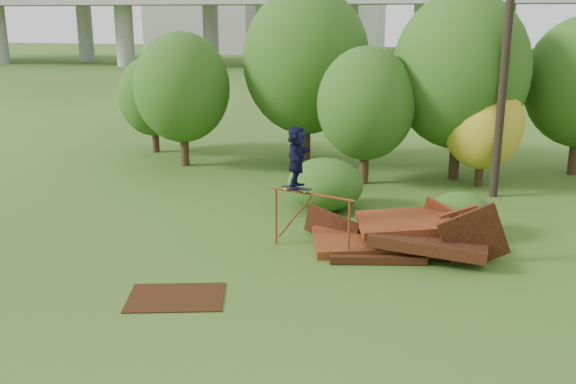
% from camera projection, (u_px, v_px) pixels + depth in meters
% --- Properties ---
extents(ground, '(240.00, 240.00, 0.00)m').
position_uv_depth(ground, '(300.00, 281.00, 15.25)').
color(ground, '#2D5116').
rests_on(ground, ground).
extents(scrap_pile, '(5.61, 3.03, 1.89)m').
position_uv_depth(scrap_pile, '(401.00, 237.00, 17.08)').
color(scrap_pile, '#481A0C').
rests_on(scrap_pile, ground).
extents(grind_rail, '(2.41, 0.80, 1.62)m').
position_uv_depth(grind_rail, '(312.00, 210.00, 16.81)').
color(grind_rail, '#6A2F10').
rests_on(grind_rail, ground).
extents(skateboard, '(0.85, 0.46, 0.09)m').
position_uv_depth(skateboard, '(297.00, 188.00, 16.91)').
color(skateboard, black).
rests_on(skateboard, grind_rail).
extents(skater, '(0.52, 1.53, 1.64)m').
position_uv_depth(skater, '(297.00, 157.00, 16.68)').
color(skater, black).
rests_on(skater, skateboard).
extents(flat_plate, '(2.46, 2.05, 0.03)m').
position_uv_depth(flat_plate, '(176.00, 297.00, 14.30)').
color(flat_plate, black).
rests_on(flat_plate, ground).
extents(tree_0, '(3.90, 3.90, 5.50)m').
position_uv_depth(tree_0, '(182.00, 88.00, 26.12)').
color(tree_0, black).
rests_on(tree_0, ground).
extents(tree_1, '(5.24, 5.24, 7.29)m').
position_uv_depth(tree_1, '(306.00, 61.00, 26.40)').
color(tree_1, black).
rests_on(tree_1, ground).
extents(tree_2, '(3.59, 3.59, 5.06)m').
position_uv_depth(tree_2, '(366.00, 104.00, 23.31)').
color(tree_2, black).
rests_on(tree_2, ground).
extents(tree_3, '(5.05, 5.05, 7.01)m').
position_uv_depth(tree_3, '(461.00, 71.00, 23.71)').
color(tree_3, black).
rests_on(tree_3, ground).
extents(tree_4, '(2.86, 2.86, 3.95)m').
position_uv_depth(tree_4, '(483.00, 124.00, 23.14)').
color(tree_4, black).
rests_on(tree_4, ground).
extents(tree_6, '(3.14, 3.14, 4.39)m').
position_uv_depth(tree_6, '(153.00, 96.00, 28.96)').
color(tree_6, black).
rests_on(tree_6, ground).
extents(shrub_left, '(2.46, 2.27, 1.70)m').
position_uv_depth(shrub_left, '(325.00, 184.00, 20.58)').
color(shrub_left, '#245316').
rests_on(shrub_left, ground).
extents(shrub_right, '(1.77, 1.62, 1.25)m').
position_uv_depth(shrub_right, '(460.00, 214.00, 18.29)').
color(shrub_right, '#245316').
rests_on(shrub_right, ground).
extents(utility_pole, '(1.40, 0.28, 8.87)m').
position_uv_depth(utility_pole, '(505.00, 65.00, 21.18)').
color(utility_pole, black).
rests_on(utility_pole, ground).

